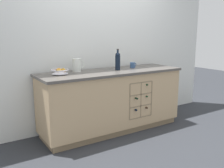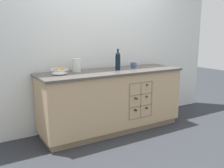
{
  "view_description": "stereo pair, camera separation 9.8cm",
  "coord_description": "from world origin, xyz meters",
  "px_view_note": "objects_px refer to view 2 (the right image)",
  "views": [
    {
      "loc": [
        -1.95,
        -3.05,
        1.45
      ],
      "look_at": [
        0.0,
        0.0,
        0.71
      ],
      "focal_mm": 40.0,
      "sensor_mm": 36.0,
      "label": 1
    },
    {
      "loc": [
        -1.87,
        -3.11,
        1.45
      ],
      "look_at": [
        0.0,
        0.0,
        0.71
      ],
      "focal_mm": 40.0,
      "sensor_mm": 36.0,
      "label": 2
    }
  ],
  "objects_px": {
    "white_pitcher": "(77,65)",
    "standing_wine_bottle": "(118,61)",
    "ceramic_mug": "(133,65)",
    "fruit_bowl": "(60,71)"
  },
  "relations": [
    {
      "from": "white_pitcher",
      "to": "standing_wine_bottle",
      "type": "xyz_separation_m",
      "value": [
        0.59,
        -0.16,
        0.04
      ]
    },
    {
      "from": "fruit_bowl",
      "to": "standing_wine_bottle",
      "type": "xyz_separation_m",
      "value": [
        0.88,
        -0.06,
        0.1
      ]
    },
    {
      "from": "ceramic_mug",
      "to": "standing_wine_bottle",
      "type": "xyz_separation_m",
      "value": [
        -0.34,
        -0.07,
        0.1
      ]
    },
    {
      "from": "white_pitcher",
      "to": "fruit_bowl",
      "type": "bearing_deg",
      "value": -161.41
    },
    {
      "from": "white_pitcher",
      "to": "ceramic_mug",
      "type": "bearing_deg",
      "value": -5.62
    },
    {
      "from": "ceramic_mug",
      "to": "standing_wine_bottle",
      "type": "distance_m",
      "value": 0.36
    },
    {
      "from": "ceramic_mug",
      "to": "standing_wine_bottle",
      "type": "relative_size",
      "value": 0.37
    },
    {
      "from": "fruit_bowl",
      "to": "white_pitcher",
      "type": "relative_size",
      "value": 1.26
    },
    {
      "from": "white_pitcher",
      "to": "standing_wine_bottle",
      "type": "bearing_deg",
      "value": -15.44
    },
    {
      "from": "white_pitcher",
      "to": "ceramic_mug",
      "type": "height_order",
      "value": "white_pitcher"
    }
  ]
}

